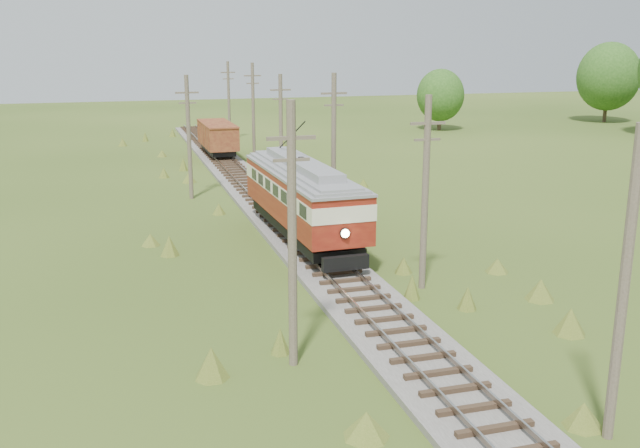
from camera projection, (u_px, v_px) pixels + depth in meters
name	position (u px, v px, depth m)	size (l,w,h in m)	color
railbed_main	(272.00, 210.00, 46.03)	(3.60, 96.00, 0.57)	#605B54
streetcar	(302.00, 193.00, 38.36)	(3.59, 13.70, 6.23)	black
gondola	(218.00, 136.00, 67.41)	(2.83, 8.49, 2.81)	black
gravel_pile	(287.00, 165.00, 61.22)	(2.84, 3.01, 1.03)	gray
utility_pole_r_1	(624.00, 289.00, 18.88)	(0.30, 0.30, 8.80)	brown
utility_pole_r_2	(425.00, 192.00, 31.01)	(1.60, 0.30, 8.60)	brown
utility_pole_r_3	(334.00, 147.00, 43.02)	(1.60, 0.30, 9.00)	brown
utility_pole_r_4	(281.00, 128.00, 55.12)	(1.60, 0.30, 8.40)	brown
utility_pole_r_5	(253.00, 109.00, 67.25)	(1.60, 0.30, 8.90)	brown
utility_pole_r_6	(229.00, 100.00, 79.31)	(1.60, 0.30, 8.70)	brown
utility_pole_l_a	(292.00, 235.00, 23.34)	(1.60, 0.30, 9.00)	brown
utility_pole_l_b	(189.00, 136.00, 49.33)	(1.60, 0.30, 8.60)	brown
tree_right_5	(609.00, 76.00, 97.02)	(8.40, 8.40, 10.82)	#38281C
tree_mid_b	(440.00, 95.00, 88.52)	(5.88, 5.88, 7.57)	#38281C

